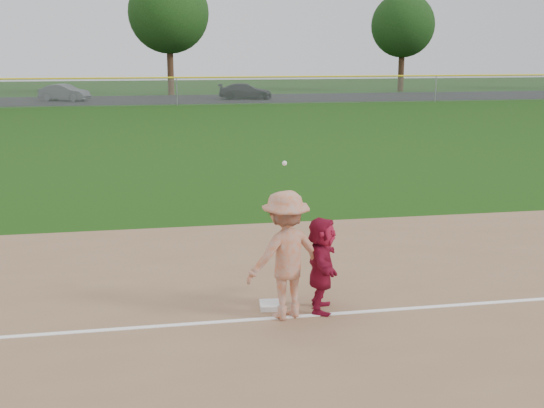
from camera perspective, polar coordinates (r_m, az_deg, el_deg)
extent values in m
plane|color=#163C0B|center=(11.48, 1.36, -8.00)|extent=(160.00, 160.00, 0.00)
cube|color=white|center=(10.74, 2.24, -9.37)|extent=(60.00, 0.10, 0.01)
cube|color=black|center=(56.69, -8.21, 8.66)|extent=(120.00, 10.00, 0.01)
cube|color=silver|center=(11.07, -0.02, -8.47)|extent=(0.41, 0.41, 0.09)
imported|color=maroon|center=(10.76, 4.17, -5.06)|extent=(0.77, 1.48, 1.53)
imported|color=#53555A|center=(56.74, -16.98, 8.91)|extent=(4.17, 2.92, 1.31)
imported|color=black|center=(56.27, -2.24, 9.40)|extent=(4.59, 2.49, 1.26)
imported|color=#9D9D9F|center=(10.42, 1.14, -4.29)|extent=(1.46, 1.14, 1.99)
sphere|color=white|center=(10.33, 1.05, 3.43)|extent=(0.07, 0.07, 0.07)
plane|color=#999EA0|center=(50.64, -7.96, 9.30)|extent=(110.00, 0.00, 110.00)
cylinder|color=yellow|center=(50.59, -8.00, 10.43)|extent=(110.00, 0.12, 0.12)
cylinder|color=gray|center=(50.64, -7.96, 9.30)|extent=(0.08, 0.08, 2.00)
cylinder|color=gray|center=(55.25, 13.53, 9.37)|extent=(0.08, 0.08, 2.00)
cylinder|color=#3C2415|center=(62.07, -8.48, 10.91)|extent=(0.56, 0.56, 4.10)
sphere|color=#153610|center=(62.11, -8.64, 15.54)|extent=(7.00, 7.00, 7.00)
cylinder|color=#321F12|center=(67.80, 10.74, 10.79)|extent=(0.56, 0.56, 3.64)
sphere|color=black|center=(67.79, 10.90, 14.47)|extent=(6.00, 6.00, 6.00)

